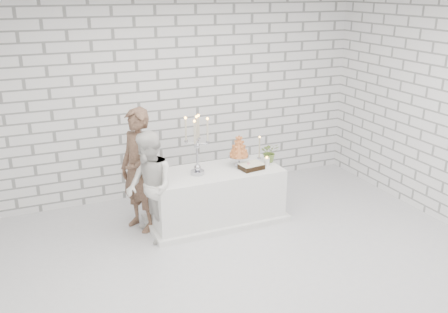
# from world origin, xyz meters

# --- Properties ---
(ground) EXTENTS (6.00, 5.00, 0.01)m
(ground) POSITION_xyz_m (0.00, 0.00, 0.00)
(ground) COLOR silver
(ground) RESTS_ON ground
(ceiling) EXTENTS (6.00, 5.00, 0.01)m
(ceiling) POSITION_xyz_m (0.00, 0.00, 3.00)
(ceiling) COLOR white
(ceiling) RESTS_ON ground
(wall_back) EXTENTS (6.00, 0.01, 3.00)m
(wall_back) POSITION_xyz_m (0.00, 2.50, 1.50)
(wall_back) COLOR white
(wall_back) RESTS_ON ground
(wall_front) EXTENTS (6.00, 0.01, 3.00)m
(wall_front) POSITION_xyz_m (0.00, -2.50, 1.50)
(wall_front) COLOR white
(wall_front) RESTS_ON ground
(cake_table) EXTENTS (1.80, 0.80, 0.75)m
(cake_table) POSITION_xyz_m (0.10, 1.23, 0.38)
(cake_table) COLOR white
(cake_table) RESTS_ON ground
(groom) EXTENTS (0.64, 0.73, 1.68)m
(groom) POSITION_xyz_m (-0.92, 1.42, 0.84)
(groom) COLOR #402D23
(groom) RESTS_ON ground
(bride) EXTENTS (0.60, 0.75, 1.45)m
(bride) POSITION_xyz_m (-0.88, 1.06, 0.73)
(bride) COLOR white
(bride) RESTS_ON ground
(candelabra) EXTENTS (0.40, 0.40, 0.81)m
(candelabra) POSITION_xyz_m (-0.18, 1.20, 1.16)
(candelabra) COLOR #A9A9B4
(candelabra) RESTS_ON cake_table
(croquembouche) EXTENTS (0.36, 0.36, 0.45)m
(croquembouche) POSITION_xyz_m (0.47, 1.28, 0.98)
(croquembouche) COLOR #B25621
(croquembouche) RESTS_ON cake_table
(chocolate_cake) EXTENTS (0.34, 0.27, 0.08)m
(chocolate_cake) POSITION_xyz_m (0.57, 1.09, 0.79)
(chocolate_cake) COLOR black
(chocolate_cake) RESTS_ON cake_table
(pillar_candle) EXTENTS (0.08, 0.08, 0.12)m
(pillar_candle) POSITION_xyz_m (0.82, 1.11, 0.81)
(pillar_candle) COLOR white
(pillar_candle) RESTS_ON cake_table
(extra_taper) EXTENTS (0.06, 0.06, 0.32)m
(extra_taper) POSITION_xyz_m (0.87, 1.43, 0.91)
(extra_taper) COLOR #C0B69C
(extra_taper) RESTS_ON cake_table
(flowers) EXTENTS (0.32, 0.30, 0.29)m
(flowers) POSITION_xyz_m (0.95, 1.26, 0.89)
(flowers) COLOR #437231
(flowers) RESTS_ON cake_table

